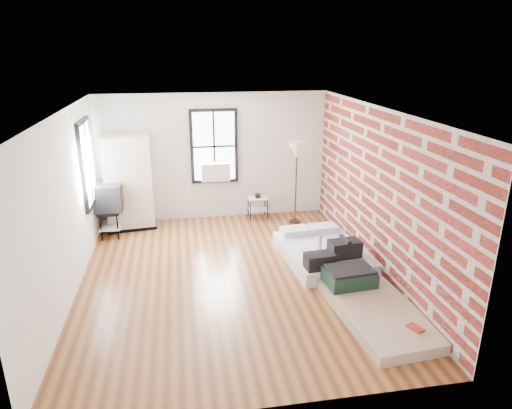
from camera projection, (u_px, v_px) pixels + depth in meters
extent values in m
plane|color=#592C17|center=(231.00, 278.00, 7.75)|extent=(6.00, 6.00, 0.00)
cube|color=silver|center=(214.00, 157.00, 10.08)|extent=(5.00, 0.01, 2.80)
cube|color=silver|center=(265.00, 295.00, 4.50)|extent=(5.00, 0.01, 2.80)
cube|color=silver|center=(66.00, 208.00, 6.89)|extent=(0.01, 6.00, 2.80)
cube|color=maroon|center=(377.00, 192.00, 7.69)|extent=(0.02, 6.00, 2.80)
cube|color=white|center=(228.00, 111.00, 6.83)|extent=(5.00, 6.00, 0.01)
cube|color=white|center=(214.00, 146.00, 9.95)|extent=(0.90, 0.02, 1.50)
cube|color=black|center=(192.00, 147.00, 9.90)|extent=(0.07, 0.08, 1.64)
cube|color=black|center=(236.00, 145.00, 10.05)|extent=(0.07, 0.08, 1.64)
cube|color=black|center=(213.00, 110.00, 9.72)|extent=(0.90, 0.08, 0.07)
cube|color=black|center=(215.00, 181.00, 10.23)|extent=(0.90, 0.08, 0.07)
cube|color=black|center=(214.00, 147.00, 9.95)|extent=(0.04, 0.02, 1.50)
cube|color=black|center=(214.00, 147.00, 9.95)|extent=(0.90, 0.02, 0.04)
cube|color=white|center=(215.00, 171.00, 10.02)|extent=(0.62, 0.30, 0.40)
cube|color=white|center=(88.00, 164.00, 8.49)|extent=(0.02, 0.90, 1.50)
cube|color=black|center=(82.00, 170.00, 8.04)|extent=(0.08, 0.07, 1.64)
cube|color=black|center=(91.00, 158.00, 8.94)|extent=(0.08, 0.07, 1.64)
cube|color=black|center=(82.00, 121.00, 8.23)|extent=(0.08, 0.90, 0.07)
cube|color=black|center=(92.00, 204.00, 8.75)|extent=(0.08, 0.90, 0.07)
cube|color=black|center=(88.00, 164.00, 8.49)|extent=(0.02, 0.04, 1.50)
cube|color=black|center=(88.00, 164.00, 8.49)|extent=(0.02, 0.90, 0.04)
cube|color=silver|center=(323.00, 253.00, 8.37)|extent=(1.54, 1.99, 0.25)
cube|color=silver|center=(295.00, 231.00, 8.91)|extent=(0.57, 0.39, 0.12)
cube|color=silver|center=(323.00, 228.00, 9.05)|extent=(0.57, 0.39, 0.12)
cube|color=black|center=(345.00, 249.00, 7.92)|extent=(0.57, 0.36, 0.30)
cylinder|color=black|center=(345.00, 240.00, 7.86)|extent=(0.11, 0.35, 0.08)
cube|color=black|center=(319.00, 261.00, 7.51)|extent=(0.50, 0.34, 0.26)
cylinder|color=#A5BCD4|center=(320.00, 243.00, 8.22)|extent=(0.07, 0.07, 0.22)
cylinder|color=#1741A6|center=(320.00, 237.00, 8.18)|extent=(0.04, 0.04, 0.03)
cube|color=tan|center=(378.00, 313.00, 6.59)|extent=(1.25, 2.13, 0.16)
cube|color=#153024|center=(349.00, 277.00, 7.18)|extent=(0.80, 0.60, 0.24)
cube|color=black|center=(350.00, 269.00, 7.14)|extent=(0.75, 0.55, 0.04)
cube|color=#A8271A|center=(415.00, 328.00, 6.07)|extent=(0.21, 0.25, 0.03)
cube|color=black|center=(132.00, 226.00, 9.91)|extent=(1.07, 0.69, 0.06)
cube|color=beige|center=(128.00, 181.00, 9.58)|extent=(1.02, 0.64, 1.94)
cylinder|color=black|center=(250.00, 211.00, 10.18)|extent=(0.02, 0.02, 0.49)
cylinder|color=black|center=(267.00, 210.00, 10.24)|extent=(0.02, 0.02, 0.49)
cylinder|color=black|center=(248.00, 206.00, 10.46)|extent=(0.02, 0.02, 0.49)
cylinder|color=black|center=(265.00, 205.00, 10.52)|extent=(0.02, 0.02, 0.49)
cube|color=silver|center=(258.00, 198.00, 10.27)|extent=(0.44, 0.36, 0.02)
cube|color=silver|center=(258.00, 209.00, 10.36)|extent=(0.43, 0.34, 0.02)
cube|color=black|center=(258.00, 196.00, 10.25)|extent=(0.11, 0.16, 0.09)
cylinder|color=black|center=(295.00, 221.00, 10.20)|extent=(0.26, 0.26, 0.03)
cylinder|color=black|center=(296.00, 187.00, 9.94)|extent=(0.03, 0.03, 1.57)
cone|color=tan|center=(297.00, 150.00, 9.66)|extent=(0.39, 0.39, 0.35)
cylinder|color=black|center=(101.00, 228.00, 9.14)|extent=(0.03, 0.03, 0.54)
cylinder|color=black|center=(118.00, 227.00, 9.18)|extent=(0.03, 0.03, 0.54)
cylinder|color=black|center=(106.00, 217.00, 9.75)|extent=(0.03, 0.03, 0.54)
cylinder|color=black|center=(122.00, 216.00, 9.79)|extent=(0.03, 0.03, 0.54)
cube|color=black|center=(111.00, 210.00, 9.38)|extent=(0.45, 0.79, 0.03)
cube|color=silver|center=(112.00, 224.00, 9.48)|extent=(0.43, 0.77, 0.02)
cube|color=black|center=(109.00, 196.00, 9.28)|extent=(0.56, 0.64, 0.54)
cube|color=black|center=(123.00, 196.00, 9.32)|extent=(0.03, 0.52, 0.43)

